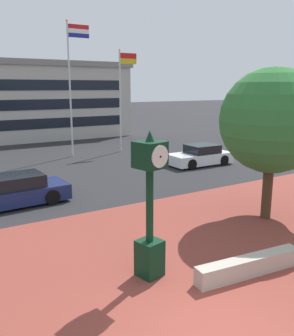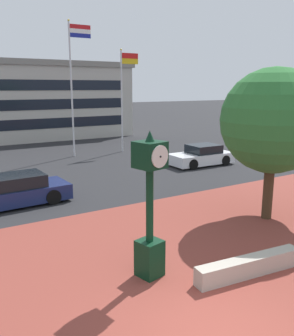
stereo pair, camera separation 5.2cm
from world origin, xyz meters
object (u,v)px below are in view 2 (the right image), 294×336
object	(u,v)px
street_clock	(150,209)
flagpole_primary	(73,79)
plaza_tree	(274,123)
car_street_near	(14,192)
car_street_mid	(201,156)
flagpole_secondary	(123,93)

from	to	relation	value
street_clock	flagpole_primary	world-z (taller)	flagpole_primary
plaza_tree	street_clock	bearing A→B (deg)	-166.66
car_street_near	car_street_mid	xyz separation A→B (m)	(11.87, 2.18, -0.00)
street_clock	car_street_near	xyz separation A→B (m)	(-1.74, 7.94, -1.26)
car_street_near	flagpole_primary	distance (m)	12.02
car_street_mid	flagpole_primary	distance (m)	10.20
plaza_tree	car_street_near	bearing A→B (deg)	140.93
plaza_tree	flagpole_primary	world-z (taller)	flagpole_primary
flagpole_primary	car_street_near	bearing A→B (deg)	-123.93
street_clock	car_street_near	size ratio (longest dim) A/B	0.82
flagpole_secondary	plaza_tree	bearing A→B (deg)	-97.49
street_clock	flagpole_secondary	distance (m)	19.16
car_street_near	flagpole_secondary	world-z (taller)	flagpole_secondary
street_clock	plaza_tree	world-z (taller)	plaza_tree
plaza_tree	flagpole_primary	distance (m)	15.82
street_clock	flagpole_primary	bearing A→B (deg)	62.50
flagpole_primary	flagpole_secondary	bearing A→B (deg)	-0.00
street_clock	flagpole_secondary	xyz separation A→B (m)	(8.28, 17.10, 2.54)
plaza_tree	car_street_near	xyz separation A→B (m)	(-7.96, 6.46, -3.00)
flagpole_primary	flagpole_secondary	world-z (taller)	flagpole_primary
street_clock	car_street_mid	xyz separation A→B (m)	(10.13, 10.12, -1.27)
plaza_tree	car_street_mid	size ratio (longest dim) A/B	1.34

